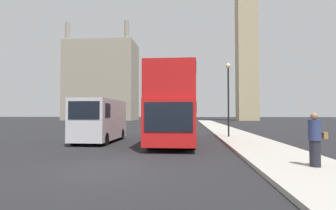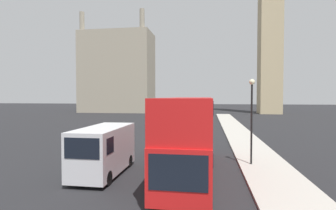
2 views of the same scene
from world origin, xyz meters
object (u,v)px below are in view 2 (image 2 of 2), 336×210
(red_double_decker_bus, at_px, (189,132))
(white_van, at_px, (103,150))
(street_lamp, at_px, (252,108))
(parked_sedan, at_px, (166,123))

(red_double_decker_bus, bearing_deg, white_van, -168.73)
(street_lamp, height_order, parked_sedan, street_lamp)
(red_double_decker_bus, relative_size, white_van, 2.12)
(red_double_decker_bus, distance_m, parked_sedan, 21.74)
(red_double_decker_bus, bearing_deg, parked_sedan, 102.81)
(red_double_decker_bus, relative_size, parked_sedan, 2.57)
(parked_sedan, bearing_deg, white_van, -90.04)
(red_double_decker_bus, xyz_separation_m, parked_sedan, (-4.81, 21.13, -1.76))
(street_lamp, bearing_deg, parked_sedan, 114.56)
(white_van, bearing_deg, street_lamp, 20.34)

